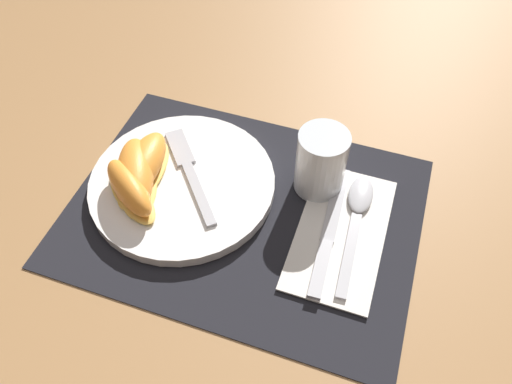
% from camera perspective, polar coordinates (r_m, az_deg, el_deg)
% --- Properties ---
extents(ground_plane, '(3.00, 3.00, 0.00)m').
position_cam_1_polar(ground_plane, '(0.68, -1.39, -2.25)').
color(ground_plane, '#A37547').
extents(placemat, '(0.47, 0.35, 0.00)m').
position_cam_1_polar(placemat, '(0.68, -1.39, -2.15)').
color(placemat, black).
rests_on(placemat, ground_plane).
extents(plate, '(0.26, 0.26, 0.02)m').
position_cam_1_polar(plate, '(0.71, -8.39, 0.97)').
color(plate, white).
rests_on(plate, placemat).
extents(juice_glass, '(0.07, 0.07, 0.10)m').
position_cam_1_polar(juice_glass, '(0.68, 7.38, 3.07)').
color(juice_glass, silver).
rests_on(juice_glass, placemat).
extents(napkin, '(0.11, 0.21, 0.00)m').
position_cam_1_polar(napkin, '(0.67, 9.69, -4.58)').
color(napkin, white).
rests_on(napkin, placemat).
extents(knife, '(0.03, 0.21, 0.01)m').
position_cam_1_polar(knife, '(0.66, 8.34, -4.50)').
color(knife, '#BCBCC1').
rests_on(knife, napkin).
extents(spoon, '(0.04, 0.19, 0.01)m').
position_cam_1_polar(spoon, '(0.69, 11.56, -1.98)').
color(spoon, '#BCBCC1').
rests_on(spoon, napkin).
extents(fork, '(0.13, 0.15, 0.00)m').
position_cam_1_polar(fork, '(0.71, -7.73, 2.74)').
color(fork, '#BCBCC1').
rests_on(fork, plate).
extents(citrus_wedge_0, '(0.06, 0.13, 0.04)m').
position_cam_1_polar(citrus_wedge_0, '(0.71, -12.71, 3.03)').
color(citrus_wedge_0, '#F7C656').
rests_on(citrus_wedge_0, plate).
extents(citrus_wedge_1, '(0.11, 0.14, 0.05)m').
position_cam_1_polar(citrus_wedge_1, '(0.69, -13.57, 1.91)').
color(citrus_wedge_1, '#F7C656').
rests_on(citrus_wedge_1, plate).
extents(citrus_wedge_2, '(0.11, 0.10, 0.05)m').
position_cam_1_polar(citrus_wedge_2, '(0.68, -14.23, 0.31)').
color(citrus_wedge_2, '#F7C656').
rests_on(citrus_wedge_2, plate).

